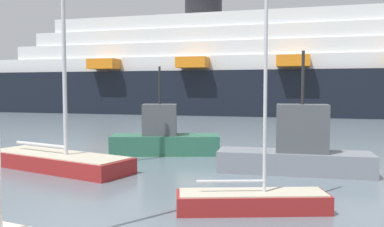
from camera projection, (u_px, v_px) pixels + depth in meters
name	position (u px, v px, depth m)	size (l,w,h in m)	color
sailboat_0	(57.00, 157.00, 17.83)	(7.55, 3.90, 11.44)	maroon
sailboat_3	(252.00, 198.00, 11.71)	(4.48, 2.45, 7.85)	maroon
fishing_boat_0	(164.00, 138.00, 21.89)	(6.02, 3.50, 4.68)	#2D6B51
fishing_boat_1	(297.00, 150.00, 17.02)	(6.39, 2.13, 5.07)	gray
cruise_ship	(341.00, 70.00, 53.88)	(105.42, 17.68, 18.63)	black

